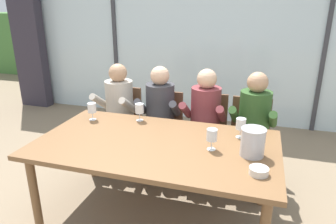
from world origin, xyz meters
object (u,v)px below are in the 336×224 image
chair_near_curtain (122,118)px  person_beige_jumper (116,109)px  tasting_bowl (259,171)px  ice_bucket_primary (253,142)px  chair_left_of_center (163,124)px  dining_table (156,150)px  wine_glass_by_left_taster (212,136)px  wine_glass_near_bucket (92,108)px  chair_center (208,127)px  wine_glass_by_right_taster (139,109)px  person_maroon_top (204,118)px  person_olive_shirt (253,123)px  chair_right_of_center (249,133)px  wine_glass_center_pour (241,125)px  person_charcoal_jacket (159,113)px

chair_near_curtain → person_beige_jumper: person_beige_jumper is taller
tasting_bowl → ice_bucket_primary: bearing=102.1°
ice_bucket_primary → chair_left_of_center: bearing=136.7°
tasting_bowl → dining_table: bearing=161.3°
dining_table → wine_glass_by_left_taster: (0.47, -0.00, 0.19)m
chair_near_curtain → wine_glass_near_bucket: 0.77m
chair_center → wine_glass_by_right_taster: wine_glass_by_right_taster is taller
person_maroon_top → wine_glass_by_left_taster: (0.21, -0.84, 0.17)m
chair_near_curtain → wine_glass_by_right_taster: 0.81m
ice_bucket_primary → person_olive_shirt: bearing=91.2°
chair_right_of_center → person_beige_jumper: size_ratio=0.73×
wine_glass_near_bucket → chair_right_of_center: bearing=23.9°
chair_near_curtain → person_olive_shirt: size_ratio=0.73×
dining_table → wine_glass_by_left_taster: size_ratio=11.57×
chair_left_of_center → wine_glass_by_left_taster: size_ratio=5.06×
dining_table → chair_center: size_ratio=2.29×
chair_left_of_center → chair_right_of_center: size_ratio=1.00×
ice_bucket_primary → chair_center: bearing=116.5°
dining_table → tasting_bowl: bearing=-18.7°
dining_table → ice_bucket_primary: ice_bucket_primary is taller
wine_glass_center_pour → person_beige_jumper: bearing=159.8°
person_olive_shirt → wine_glass_by_right_taster: person_olive_shirt is taller
person_maroon_top → ice_bucket_primary: size_ratio=5.40×
chair_near_curtain → chair_center: bearing=1.7°
chair_left_of_center → dining_table: bearing=-76.6°
chair_left_of_center → tasting_bowl: size_ratio=6.66×
chair_left_of_center → person_charcoal_jacket: bearing=-95.3°
chair_left_of_center → ice_bucket_primary: size_ratio=3.96×
dining_table → chair_near_curtain: (-0.79, 1.00, -0.16)m
dining_table → person_maroon_top: bearing=73.2°
chair_near_curtain → chair_right_of_center: same height
person_maroon_top → wine_glass_center_pour: size_ratio=6.90×
chair_center → ice_bucket_primary: ice_bucket_primary is taller
tasting_bowl → person_charcoal_jacket: bearing=134.3°
person_olive_shirt → person_beige_jumper: bearing=-175.4°
chair_left_of_center → wine_glass_center_pour: 1.17m
wine_glass_by_left_taster → ice_bucket_primary: bearing=-1.2°
person_maroon_top → wine_glass_by_left_taster: person_maroon_top is taller
ice_bucket_primary → wine_glass_near_bucket: size_ratio=1.28×
chair_left_of_center → person_olive_shirt: 1.03m
chair_near_curtain → wine_glass_center_pour: wine_glass_center_pour is taller
chair_center → chair_near_curtain: bearing=174.1°
dining_table → person_charcoal_jacket: (-0.26, 0.84, 0.01)m
person_maroon_top → tasting_bowl: bearing=-60.9°
dining_table → wine_glass_near_bucket: 0.86m
chair_near_curtain → chair_center: same height
dining_table → ice_bucket_primary: size_ratio=9.06×
person_maroon_top → ice_bucket_primary: bearing=-56.6°
chair_center → chair_right_of_center: size_ratio=1.00×
dining_table → ice_bucket_primary: 0.80m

